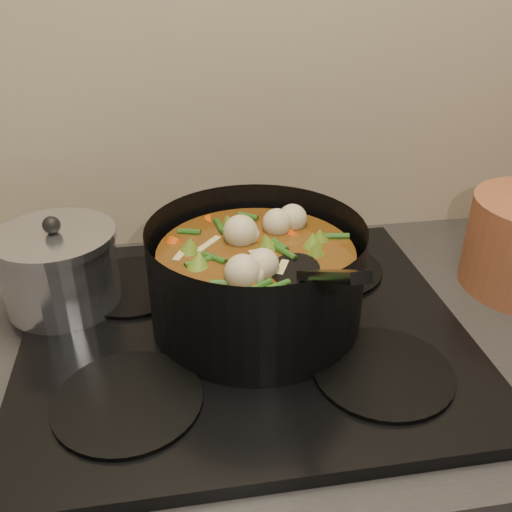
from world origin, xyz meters
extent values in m
plane|color=tan|center=(0.00, 2.25, 1.30)|extent=(4.00, 0.00, 4.00)
cube|color=black|center=(0.00, 1.93, 0.89)|extent=(2.64, 0.64, 0.05)
cube|color=black|center=(0.00, 1.93, 0.92)|extent=(0.62, 0.54, 0.02)
cylinder|color=black|center=(-0.16, 1.80, 0.93)|extent=(0.18, 0.18, 0.01)
cylinder|color=black|center=(0.16, 1.80, 0.93)|extent=(0.18, 0.18, 0.01)
cylinder|color=black|center=(-0.16, 2.06, 0.93)|extent=(0.18, 0.18, 0.01)
cylinder|color=black|center=(0.16, 2.06, 0.93)|extent=(0.18, 0.18, 0.01)
cylinder|color=black|center=(0.02, 1.95, 1.00)|extent=(0.34, 0.34, 0.15)
cylinder|color=black|center=(0.02, 1.95, 0.93)|extent=(0.29, 0.29, 0.01)
cylinder|color=brown|center=(0.02, 1.95, 0.99)|extent=(0.27, 0.27, 0.10)
cylinder|color=#D64F0A|center=(0.06, 1.95, 1.04)|extent=(0.03, 0.03, 0.03)
cylinder|color=#D64F0A|center=(0.06, 2.00, 1.04)|extent=(0.04, 0.04, 0.03)
cylinder|color=#D64F0A|center=(-0.01, 2.04, 1.04)|extent=(0.04, 0.04, 0.03)
cylinder|color=#D64F0A|center=(-0.03, 1.96, 1.04)|extent=(0.03, 0.04, 0.03)
cylinder|color=#D64F0A|center=(-0.05, 1.89, 1.04)|extent=(0.04, 0.04, 0.03)
cylinder|color=#D64F0A|center=(0.02, 1.91, 1.04)|extent=(0.04, 0.04, 0.03)
cylinder|color=#D64F0A|center=(0.08, 1.90, 1.04)|extent=(0.04, 0.04, 0.03)
cylinder|color=#D64F0A|center=(0.12, 1.98, 1.04)|extent=(0.04, 0.03, 0.03)
cylinder|color=#D64F0A|center=(0.04, 2.00, 1.04)|extent=(0.04, 0.04, 0.03)
cylinder|color=#D64F0A|center=(-0.03, 2.02, 1.04)|extent=(0.04, 0.04, 0.03)
cylinder|color=#D64F0A|center=(-0.02, 1.95, 1.04)|extent=(0.03, 0.03, 0.03)
sphere|color=#C7B38C|center=(0.08, 1.95, 1.05)|extent=(0.04, 0.04, 0.04)
sphere|color=#C7B38C|center=(0.02, 2.01, 1.05)|extent=(0.04, 0.04, 0.04)
sphere|color=#C7B38C|center=(-0.04, 1.94, 1.05)|extent=(0.04, 0.04, 0.04)
sphere|color=#C7B38C|center=(0.03, 1.88, 1.05)|extent=(0.04, 0.04, 0.04)
sphere|color=#C7B38C|center=(0.08, 1.96, 1.05)|extent=(0.04, 0.04, 0.04)
cone|color=olive|center=(-0.05, 1.89, 1.05)|extent=(0.04, 0.04, 0.04)
cone|color=olive|center=(0.05, 1.87, 1.05)|extent=(0.04, 0.04, 0.04)
cone|color=olive|center=(0.11, 1.95, 1.05)|extent=(0.04, 0.04, 0.04)
cone|color=olive|center=(0.04, 2.03, 1.05)|extent=(0.04, 0.04, 0.04)
cone|color=olive|center=(-0.05, 1.99, 1.05)|extent=(0.04, 0.04, 0.04)
cone|color=olive|center=(-0.05, 1.89, 1.05)|extent=(0.04, 0.04, 0.04)
cone|color=olive|center=(0.05, 1.87, 1.05)|extent=(0.04, 0.04, 0.04)
cylinder|color=#244F17|center=(0.05, 1.98, 1.05)|extent=(0.01, 0.04, 0.01)
cylinder|color=#244F17|center=(0.02, 2.05, 1.05)|extent=(0.04, 0.03, 0.01)
cylinder|color=#244F17|center=(-0.04, 2.00, 1.05)|extent=(0.04, 0.02, 0.01)
cylinder|color=#244F17|center=(-0.05, 1.94, 1.05)|extent=(0.03, 0.04, 0.01)
cylinder|color=#244F17|center=(-0.01, 1.91, 1.05)|extent=(0.03, 0.04, 0.01)
cylinder|color=#244F17|center=(0.02, 1.84, 1.05)|extent=(0.04, 0.02, 0.01)
cylinder|color=#244F17|center=(0.08, 1.89, 1.05)|extent=(0.04, 0.03, 0.01)
cylinder|color=#244F17|center=(0.08, 1.95, 1.05)|extent=(0.01, 0.04, 0.01)
cylinder|color=#244F17|center=(0.05, 1.98, 1.05)|extent=(0.04, 0.03, 0.01)
cylinder|color=#244F17|center=(0.02, 2.05, 1.05)|extent=(0.04, 0.02, 0.01)
cylinder|color=#244F17|center=(-0.04, 2.00, 1.05)|extent=(0.03, 0.04, 0.01)
cylinder|color=#244F17|center=(-0.05, 1.94, 1.05)|extent=(0.03, 0.04, 0.01)
cylinder|color=#244F17|center=(-0.01, 1.91, 1.05)|extent=(0.04, 0.02, 0.01)
cylinder|color=#244F17|center=(0.02, 1.84, 1.05)|extent=(0.04, 0.03, 0.01)
cylinder|color=#244F17|center=(0.08, 1.89, 1.05)|extent=(0.01, 0.04, 0.01)
cube|color=tan|center=(-0.05, 1.94, 1.05)|extent=(0.04, 0.01, 0.00)
cube|color=tan|center=(0.03, 1.87, 1.05)|extent=(0.02, 0.04, 0.00)
cube|color=tan|center=(0.09, 1.96, 1.05)|extent=(0.04, 0.03, 0.00)
cube|color=tan|center=(0.00, 2.02, 1.05)|extent=(0.04, 0.04, 0.00)
cube|color=tan|center=(-0.05, 1.92, 1.05)|extent=(0.03, 0.04, 0.00)
ellipsoid|color=black|center=(0.06, 1.88, 1.04)|extent=(0.09, 0.10, 0.01)
cube|color=black|center=(0.07, 1.78, 1.10)|extent=(0.03, 0.18, 0.11)
cylinder|color=silver|center=(-0.26, 2.03, 0.98)|extent=(0.17, 0.17, 0.11)
cylinder|color=silver|center=(-0.26, 2.03, 1.04)|extent=(0.18, 0.18, 0.01)
sphere|color=black|center=(-0.26, 2.03, 1.06)|extent=(0.03, 0.03, 0.03)
camera|label=1|loc=(-0.09, 1.27, 1.42)|focal=40.00mm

